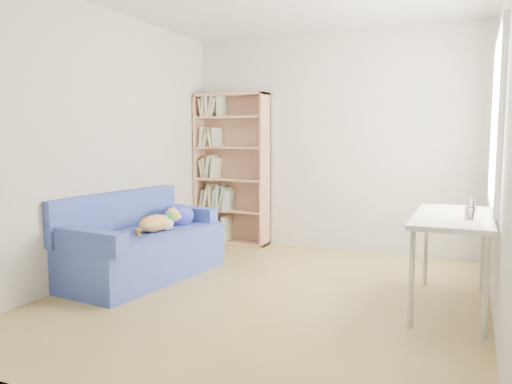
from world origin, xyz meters
TOP-DOWN VIEW (x-y plane):
  - ground at (0.00, 0.00)m, footprint 4.00×4.00m
  - room_shell at (0.10, 0.03)m, footprint 3.54×4.04m
  - sofa at (-1.37, 0.08)m, footprint 0.96×1.74m
  - bookshelf at (-1.25, 1.84)m, footprint 0.95×0.30m
  - desk at (1.44, 0.32)m, footprint 0.58×1.27m
  - pen_cup at (1.56, 0.12)m, footprint 0.08×0.08m

SIDE VIEW (x-z plane):
  - ground at x=0.00m, z-range 0.00..0.00m
  - sofa at x=-1.37m, z-range -0.10..0.73m
  - desk at x=1.44m, z-range 0.31..1.06m
  - pen_cup at x=1.56m, z-range 0.73..0.89m
  - bookshelf at x=-1.25m, z-range -0.08..1.83m
  - room_shell at x=0.10m, z-range 0.33..2.95m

